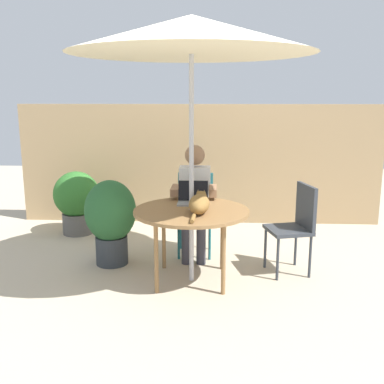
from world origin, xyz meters
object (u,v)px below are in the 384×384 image
at_px(cat, 199,204).
at_px(potted_plant_by_chair, 111,217).
at_px(patio_umbrella, 191,35).
at_px(chair_occupied, 195,206).
at_px(potted_plant_near_fence, 77,199).
at_px(person_seated, 195,195).
at_px(laptop, 193,197).
at_px(patio_table, 191,215).
at_px(chair_empty, 296,221).

relative_size(cat, potted_plant_by_chair, 0.71).
xyz_separation_m(patio_umbrella, potted_plant_by_chair, (-0.88, 0.40, -1.78)).
relative_size(chair_occupied, potted_plant_near_fence, 1.11).
height_order(patio_umbrella, potted_plant_by_chair, patio_umbrella).
bearing_deg(person_seated, potted_plant_near_fence, 153.43).
bearing_deg(patio_umbrella, potted_plant_by_chair, 155.56).
bearing_deg(laptop, patio_table, -89.50).
relative_size(potted_plant_near_fence, potted_plant_by_chair, 0.90).
relative_size(chair_empty, potted_plant_by_chair, 1.00).
xyz_separation_m(patio_umbrella, person_seated, (-0.00, 0.67, -1.59)).
relative_size(person_seated, cat, 1.92).
bearing_deg(chair_empty, chair_occupied, 151.82).
relative_size(chair_empty, cat, 1.40).
distance_m(laptop, potted_plant_by_chair, 0.92).
distance_m(chair_empty, cat, 1.06).
relative_size(chair_occupied, laptop, 3.02).
distance_m(chair_empty, potted_plant_by_chair, 1.93).
height_order(chair_empty, laptop, laptop).
height_order(patio_umbrella, chair_occupied, patio_umbrella).
bearing_deg(laptop, potted_plant_near_fence, 143.22).
bearing_deg(potted_plant_near_fence, cat, -43.16).
bearing_deg(laptop, person_seated, 89.64).
distance_m(chair_occupied, chair_empty, 1.18).
bearing_deg(person_seated, cat, -84.14).
relative_size(cat, potted_plant_near_fence, 0.79).
height_order(person_seated, potted_plant_by_chair, person_seated).
distance_m(chair_occupied, laptop, 0.59).
distance_m(patio_table, laptop, 0.30).
relative_size(patio_table, potted_plant_near_fence, 1.35).
height_order(patio_table, chair_empty, chair_empty).
bearing_deg(person_seated, chair_empty, -21.01).
xyz_separation_m(person_seated, laptop, (-0.00, -0.39, 0.07)).
relative_size(patio_table, cat, 1.70).
bearing_deg(laptop, chair_empty, -0.78).
relative_size(patio_table, patio_umbrella, 0.45).
distance_m(chair_occupied, cat, 0.96).
distance_m(patio_table, chair_occupied, 0.83).
distance_m(chair_occupied, potted_plant_by_chair, 0.98).
xyz_separation_m(chair_empty, person_seated, (-1.04, 0.40, 0.17)).
height_order(laptop, potted_plant_near_fence, laptop).
xyz_separation_m(patio_table, laptop, (-0.00, 0.28, 0.12)).
bearing_deg(person_seated, patio_umbrella, -90.00).
xyz_separation_m(patio_table, cat, (0.08, -0.09, 0.14)).
xyz_separation_m(cat, potted_plant_near_fence, (-1.65, 1.54, -0.34)).
relative_size(patio_umbrella, potted_plant_by_chair, 2.70).
relative_size(person_seated, potted_plant_by_chair, 1.37).
bearing_deg(chair_empty, patio_table, -165.79).
height_order(patio_umbrella, chair_empty, patio_umbrella).
height_order(chair_empty, person_seated, person_seated).
relative_size(patio_umbrella, laptop, 8.17).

